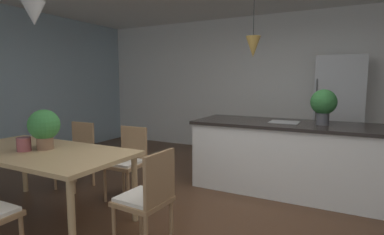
# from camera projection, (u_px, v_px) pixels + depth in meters

# --- Properties ---
(ground_plane) EXTENTS (10.00, 8.40, 0.04)m
(ground_plane) POSITION_uv_depth(u_px,v_px,m) (217.00, 224.00, 3.07)
(ground_plane) COLOR #4C301E
(wall_back_kitchen) EXTENTS (10.00, 0.12, 2.70)m
(wall_back_kitchen) POSITION_uv_depth(u_px,v_px,m) (284.00, 85.00, 5.78)
(wall_back_kitchen) COLOR white
(wall_back_kitchen) RESTS_ON ground_plane
(dining_table) EXTENTS (1.95, 0.95, 0.73)m
(dining_table) POSITION_uv_depth(u_px,v_px,m) (40.00, 156.00, 3.09)
(dining_table) COLOR tan
(dining_table) RESTS_ON ground_plane
(chair_kitchen_end) EXTENTS (0.42, 0.42, 0.87)m
(chair_kitchen_end) POSITION_uv_depth(u_px,v_px,m) (147.00, 197.00, 2.50)
(chair_kitchen_end) COLOR #A87F56
(chair_kitchen_end) RESTS_ON ground_plane
(chair_far_right) EXTENTS (0.41, 0.41, 0.87)m
(chair_far_right) POSITION_uv_depth(u_px,v_px,m) (128.00, 160.00, 3.66)
(chair_far_right) COLOR #A87F56
(chair_far_right) RESTS_ON ground_plane
(chair_far_left) EXTENTS (0.42, 0.42, 0.87)m
(chair_far_left) POSITION_uv_depth(u_px,v_px,m) (76.00, 152.00, 4.06)
(chair_far_left) COLOR #A87F56
(chair_far_left) RESTS_ON ground_plane
(kitchen_island) EXTENTS (2.33, 0.93, 0.91)m
(kitchen_island) POSITION_uv_depth(u_px,v_px,m) (284.00, 156.00, 3.93)
(kitchen_island) COLOR white
(kitchen_island) RESTS_ON ground_plane
(refrigerator) EXTENTS (0.74, 0.67, 1.84)m
(refrigerator) POSITION_uv_depth(u_px,v_px,m) (339.00, 112.00, 5.03)
(refrigerator) COLOR #B2B5B7
(refrigerator) RESTS_ON ground_plane
(pendant_over_table) EXTENTS (0.22, 0.22, 0.73)m
(pendant_over_table) POSITION_uv_depth(u_px,v_px,m) (34.00, 13.00, 2.88)
(pendant_over_table) COLOR black
(pendant_over_island_main) EXTENTS (0.20, 0.20, 0.95)m
(pendant_over_island_main) POSITION_uv_depth(u_px,v_px,m) (253.00, 47.00, 3.97)
(pendant_over_island_main) COLOR black
(potted_plant_on_island) EXTENTS (0.31, 0.31, 0.43)m
(potted_plant_on_island) POSITION_uv_depth(u_px,v_px,m) (324.00, 104.00, 3.65)
(potted_plant_on_island) COLOR #4C4C51
(potted_plant_on_island) RESTS_ON kitchen_island
(potted_plant_on_table) EXTENTS (0.31, 0.31, 0.41)m
(potted_plant_on_table) POSITION_uv_depth(u_px,v_px,m) (44.00, 126.00, 3.09)
(potted_plant_on_table) COLOR #8C664C
(potted_plant_on_table) RESTS_ON dining_table
(vase_on_dining_table) EXTENTS (0.13, 0.13, 0.14)m
(vase_on_dining_table) POSITION_uv_depth(u_px,v_px,m) (24.00, 144.00, 3.03)
(vase_on_dining_table) COLOR #994C51
(vase_on_dining_table) RESTS_ON dining_table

